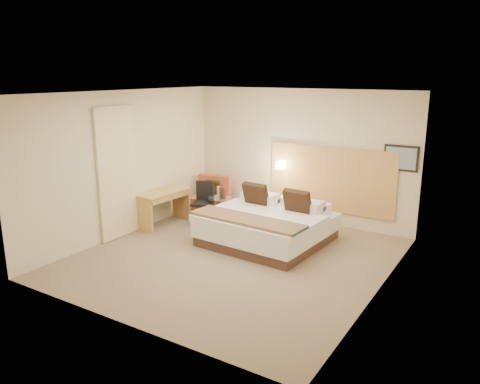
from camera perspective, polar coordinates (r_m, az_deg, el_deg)
The scene contains 19 objects.
floor at distance 7.90m, azimuth -0.78°, elevation -8.06°, with size 4.80×5.00×0.02m, color #7E6C55.
ceiling at distance 7.31m, azimuth -0.85°, elevation 12.06°, with size 4.80×5.00×0.02m, color white.
wall_back at distance 9.66m, azimuth 7.26°, elevation 4.40°, with size 4.80×0.02×2.70m, color beige.
wall_front at distance 5.61m, azimuth -14.78°, elevation -3.27°, with size 4.80×0.02×2.70m, color beige.
wall_left at distance 8.99m, azimuth -13.89°, elevation 3.35°, with size 0.02×5.00×2.70m, color beige.
wall_right at distance 6.55m, azimuth 17.25°, elevation -0.92°, with size 0.02×5.00×2.70m, color beige.
headboard_panel at distance 9.43m, azimuth 10.95°, elevation 1.53°, with size 2.60×0.04×1.30m, color tan.
art_frame at distance 8.97m, azimuth 19.03°, elevation 3.93°, with size 0.62×0.03×0.47m, color black.
art_canvas at distance 8.95m, azimuth 19.01°, elevation 3.91°, with size 0.54×0.01×0.39m, color #768EA3.
lamp_arm at distance 9.76m, azimuth 5.13°, elevation 3.37°, with size 0.02×0.02×0.12m, color silver.
lamp_shade at distance 9.71m, azimuth 4.97°, elevation 3.31°, with size 0.15×0.15×0.15m, color #F3E2BD.
curtain at distance 8.81m, azimuth -14.76°, elevation 2.21°, with size 0.06×0.90×2.42m, color beige.
bottle_a at distance 9.42m, azimuth -2.64°, elevation 0.04°, with size 0.06×0.06×0.21m, color #8CBBD9.
menu_folder at distance 9.27m, azimuth -2.16°, elevation -0.11°, with size 0.13×0.05×0.23m, color #3B2618.
bed at distance 8.51m, azimuth 3.41°, elevation -4.01°, with size 2.15×2.11×1.00m.
lounge_chair at distance 10.31m, azimuth -3.58°, elevation -0.77°, with size 0.87×0.79×0.79m.
side_table at distance 9.43m, azimuth -2.37°, elevation -2.18°, with size 0.64×0.64×0.57m.
desk at distance 9.47m, azimuth -9.29°, elevation -0.76°, with size 0.60×1.18×0.71m.
desk_chair at distance 9.52m, azimuth -4.50°, elevation -1.83°, with size 0.61×0.61×0.86m.
Camera 1 is at (3.94, -6.15, 3.01)m, focal length 35.00 mm.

